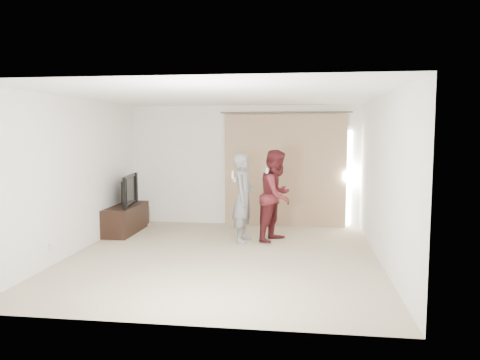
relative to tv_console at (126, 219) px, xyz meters
name	(u,v)px	position (x,y,z in m)	size (l,w,h in m)	color
floor	(223,257)	(2.27, -1.57, -0.27)	(5.50, 5.50, 0.00)	#BFAD8F
wall_back	(244,165)	(2.27, 1.18, 1.03)	(5.00, 0.04, 2.60)	white
wall_left	(76,176)	(-0.23, -1.57, 1.03)	(0.04, 5.50, 2.60)	white
ceiling	(222,96)	(2.27, -1.57, 2.33)	(5.00, 5.50, 0.01)	white
curtain	(286,170)	(3.18, 1.11, 0.93)	(2.80, 0.11, 2.46)	tan
tv_console	(126,219)	(0.00, 0.00, 0.00)	(0.49, 1.43, 0.55)	black
tv	(125,190)	(0.00, 0.00, 0.59)	(1.09, 0.14, 0.63)	black
scratching_post	(146,217)	(0.17, 0.75, -0.10)	(0.31, 0.31, 0.42)	tan
person_man	(243,198)	(2.46, -0.47, 0.54)	(0.46, 0.64, 1.64)	slate
person_woman	(277,196)	(3.07, -0.32, 0.58)	(0.93, 1.02, 1.70)	#4F181C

